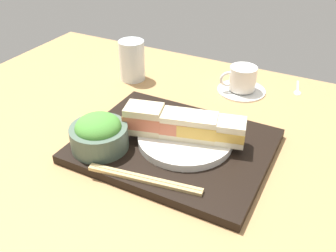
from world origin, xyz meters
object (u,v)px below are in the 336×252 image
(sandwich_nearmost, at_px, (144,119))
(drinking_glass, at_px, (132,60))
(sandwich_inner_near, at_px, (171,123))
(sandwich_farmost, at_px, (226,131))
(chopsticks_pair, at_px, (144,179))
(sandwich_inner_far, at_px, (198,127))
(salad_bowl, at_px, (99,133))
(teaspoon, at_px, (298,90))
(coffee_cup, at_px, (242,81))
(sandwich_plate, at_px, (184,138))

(sandwich_nearmost, distance_m, drinking_glass, 0.32)
(sandwich_inner_near, height_order, sandwich_farmost, sandwich_inner_near)
(sandwich_nearmost, xyz_separation_m, sandwich_inner_near, (0.05, 0.01, -0.00))
(chopsticks_pair, bearing_deg, sandwich_inner_far, 75.55)
(sandwich_inner_near, relative_size, chopsticks_pair, 0.40)
(salad_bowl, bearing_deg, sandwich_inner_near, 37.82)
(salad_bowl, bearing_deg, chopsticks_pair, -19.77)
(sandwich_farmost, bearing_deg, chopsticks_pair, -119.47)
(sandwich_inner_far, xyz_separation_m, salad_bowl, (-0.17, -0.10, -0.01))
(sandwich_inner_far, relative_size, drinking_glass, 0.79)
(sandwich_inner_far, relative_size, sandwich_farmost, 1.02)
(salad_bowl, xyz_separation_m, chopsticks_pair, (0.13, -0.05, -0.03))
(drinking_glass, relative_size, teaspoon, 1.30)
(sandwich_nearmost, distance_m, sandwich_inner_near, 0.06)
(salad_bowl, relative_size, teaspoon, 1.34)
(coffee_cup, bearing_deg, sandwich_inner_near, -99.48)
(sandwich_nearmost, distance_m, coffee_cup, 0.35)
(chopsticks_pair, xyz_separation_m, teaspoon, (0.17, 0.52, -0.02))
(sandwich_plate, bearing_deg, coffee_cup, 85.32)
(sandwich_plate, xyz_separation_m, sandwich_farmost, (0.08, 0.02, 0.03))
(sandwich_plate, xyz_separation_m, sandwich_inner_near, (-0.03, -0.01, 0.03))
(sandwich_inner_near, distance_m, sandwich_inner_far, 0.06)
(drinking_glass, bearing_deg, sandwich_nearmost, -53.48)
(sandwich_nearmost, height_order, coffee_cup, sandwich_nearmost)
(sandwich_inner_far, relative_size, teaspoon, 1.03)
(drinking_glass, xyz_separation_m, teaspoon, (0.44, 0.14, -0.05))
(salad_bowl, relative_size, coffee_cup, 0.90)
(chopsticks_pair, bearing_deg, coffee_cup, 85.34)
(sandwich_nearmost, height_order, drinking_glass, drinking_glass)
(sandwich_nearmost, height_order, sandwich_inner_far, sandwich_nearmost)
(sandwich_nearmost, bearing_deg, drinking_glass, 126.52)
(sandwich_nearmost, distance_m, sandwich_inner_far, 0.11)
(sandwich_nearmost, bearing_deg, sandwich_inner_near, 14.78)
(sandwich_inner_near, xyz_separation_m, drinking_glass, (-0.25, 0.25, -0.00))
(salad_bowl, bearing_deg, sandwich_inner_far, 31.46)
(sandwich_nearmost, bearing_deg, teaspoon, 58.50)
(coffee_cup, bearing_deg, chopsticks_pair, -94.66)
(salad_bowl, bearing_deg, drinking_glass, 111.40)
(sandwich_inner_near, xyz_separation_m, chopsticks_pair, (0.02, -0.14, -0.04))
(sandwich_nearmost, height_order, sandwich_farmost, sandwich_nearmost)
(sandwich_inner_far, height_order, teaspoon, sandwich_inner_far)
(sandwich_nearmost, distance_m, sandwich_farmost, 0.17)
(salad_bowl, xyz_separation_m, teaspoon, (0.31, 0.47, -0.05))
(sandwich_inner_near, xyz_separation_m, sandwich_inner_far, (0.05, 0.01, -0.00))
(sandwich_plate, xyz_separation_m, chopsticks_pair, (-0.01, -0.14, -0.00))
(sandwich_inner_near, relative_size, drinking_glass, 0.78)
(sandwich_plate, bearing_deg, sandwich_nearmost, -165.22)
(sandwich_nearmost, relative_size, salad_bowl, 0.77)
(sandwich_plate, xyz_separation_m, drinking_glass, (-0.27, 0.24, 0.03))
(sandwich_plate, relative_size, sandwich_farmost, 2.27)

